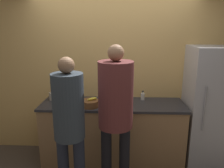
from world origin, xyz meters
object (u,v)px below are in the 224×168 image
(bottle_clear, at_px, (143,96))
(person_left, at_px, (69,121))
(refrigerator, at_px, (210,107))
(bottle_green, at_px, (122,94))
(cup_black, at_px, (130,102))
(person_center, at_px, (116,106))
(fruit_bowl, at_px, (90,103))
(utensil_crock, at_px, (53,96))

(bottle_clear, bearing_deg, person_left, -130.11)
(refrigerator, xyz_separation_m, person_left, (-1.88, -0.90, 0.14))
(person_left, bearing_deg, bottle_green, 63.22)
(person_left, bearing_deg, bottle_clear, 49.89)
(bottle_green, bearing_deg, bottle_clear, -11.94)
(cup_black, bearing_deg, person_center, -106.97)
(person_center, height_order, bottle_clear, person_center)
(person_left, xyz_separation_m, cup_black, (0.70, 0.84, -0.06))
(bottle_clear, relative_size, cup_black, 1.67)
(person_center, distance_m, bottle_clear, 0.98)
(person_left, relative_size, fruit_bowl, 6.60)
(person_left, relative_size, person_center, 0.94)
(bottle_clear, xyz_separation_m, bottle_green, (-0.33, 0.07, 0.01))
(person_left, xyz_separation_m, bottle_green, (0.58, 1.14, -0.03))
(refrigerator, bearing_deg, person_left, -154.30)
(fruit_bowl, xyz_separation_m, bottle_green, (0.45, 0.41, 0.02))
(fruit_bowl, distance_m, cup_black, 0.59)
(person_left, relative_size, bottle_clear, 11.95)
(person_left, distance_m, bottle_clear, 1.40)
(cup_black, bearing_deg, bottle_clear, 48.78)
(fruit_bowl, bearing_deg, person_center, -54.56)
(person_center, xyz_separation_m, utensil_crock, (-1.00, 0.80, -0.14))
(refrigerator, distance_m, person_center, 1.56)
(person_center, distance_m, bottle_green, 0.96)
(bottle_green, bearing_deg, fruit_bowl, -137.68)
(person_center, xyz_separation_m, bottle_green, (0.07, 0.95, -0.14))
(person_center, height_order, utensil_crock, person_center)
(person_left, relative_size, utensil_crock, 5.88)
(refrigerator, height_order, cup_black, refrigerator)
(person_center, relative_size, bottle_green, 10.49)
(refrigerator, relative_size, fruit_bowl, 6.76)
(person_left, height_order, cup_black, person_left)
(fruit_bowl, distance_m, bottle_clear, 0.85)
(person_center, relative_size, utensil_crock, 6.26)
(refrigerator, relative_size, utensil_crock, 6.02)
(person_left, distance_m, person_center, 0.55)
(refrigerator, relative_size, person_left, 1.02)
(refrigerator, xyz_separation_m, person_center, (-1.37, -0.71, 0.25))
(person_left, xyz_separation_m, bottle_clear, (0.90, 1.07, -0.05))
(bottle_green, xyz_separation_m, cup_black, (0.13, -0.30, -0.03))
(refrigerator, relative_size, bottle_green, 10.08)
(refrigerator, height_order, bottle_clear, refrigerator)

